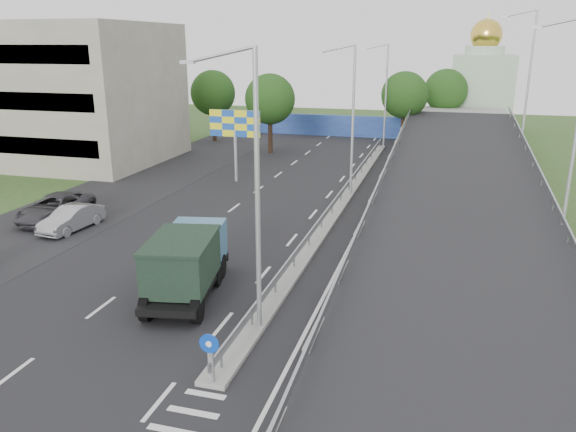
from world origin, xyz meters
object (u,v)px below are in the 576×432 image
(billboard, at_px, (235,128))
(dump_truck, at_px, (187,260))
(lamp_post_mid, at_px, (350,113))
(lamp_post_near, at_px, (252,179))
(parked_car_c, at_px, (55,208))
(church, at_px, (481,87))
(sign_bollard, at_px, (211,358))
(parked_car_b, at_px, (72,218))
(lamp_post_far, at_px, (384,90))

(billboard, height_order, dump_truck, billboard)
(lamp_post_mid, xyz_separation_m, billboard, (-9.11, 2.00, -1.62))
(lamp_post_near, bearing_deg, billboard, 112.49)
(billboard, xyz_separation_m, dump_truck, (5.35, -19.80, -2.63))
(billboard, height_order, parked_car_c, billboard)
(lamp_post_mid, height_order, parked_car_c, lamp_post_mid)
(church, height_order, billboard, church)
(sign_bollard, bearing_deg, parked_car_c, 139.80)
(lamp_post_mid, relative_size, parked_car_b, 2.38)
(lamp_post_mid, bearing_deg, church, 73.78)
(lamp_post_mid, bearing_deg, dump_truck, -101.91)
(lamp_post_mid, xyz_separation_m, church, (9.89, 34.00, -0.50))
(lamp_post_near, distance_m, parked_car_b, 17.05)
(billboard, relative_size, parked_car_c, 1.00)
(church, height_order, parked_car_b, church)
(lamp_post_mid, distance_m, lamp_post_far, 20.00)
(billboard, distance_m, parked_car_c, 14.56)
(parked_car_c, bearing_deg, billboard, 58.03)
(lamp_post_far, relative_size, billboard, 1.83)
(lamp_post_mid, xyz_separation_m, lamp_post_far, (0.00, 20.00, 0.00))
(lamp_post_near, bearing_deg, lamp_post_mid, 90.00)
(lamp_post_near, distance_m, church, 54.90)
(parked_car_b, distance_m, parked_car_c, 2.57)
(church, distance_m, billboard, 37.23)
(billboard, distance_m, parked_car_b, 14.93)
(sign_bollard, bearing_deg, church, 80.19)
(sign_bollard, xyz_separation_m, billboard, (-9.00, 25.83, 3.15))
(lamp_post_far, height_order, parked_car_b, lamp_post_far)
(sign_bollard, xyz_separation_m, parked_car_c, (-16.02, 13.54, -0.27))
(lamp_post_far, distance_m, parked_car_b, 35.00)
(lamp_post_mid, relative_size, lamp_post_far, 1.00)
(lamp_post_near, distance_m, dump_truck, 6.09)
(sign_bollard, bearing_deg, lamp_post_far, 89.86)
(church, relative_size, billboard, 2.51)
(parked_car_c, bearing_deg, lamp_post_mid, 30.29)
(sign_bollard, height_order, lamp_post_near, lamp_post_near)
(dump_truck, relative_size, parked_car_b, 1.58)
(lamp_post_mid, height_order, parked_car_b, lamp_post_mid)
(parked_car_b, bearing_deg, lamp_post_mid, 45.21)
(lamp_post_near, distance_m, lamp_post_far, 40.00)
(lamp_post_near, bearing_deg, sign_bollard, -91.64)
(parked_car_c, bearing_deg, sign_bollard, -42.44)
(sign_bollard, height_order, parked_car_c, sign_bollard)
(parked_car_b, height_order, parked_car_c, parked_car_c)
(lamp_post_mid, bearing_deg, lamp_post_far, 90.00)
(sign_bollard, height_order, billboard, billboard)
(sign_bollard, relative_size, church, 0.12)
(sign_bollard, height_order, lamp_post_mid, lamp_post_mid)
(lamp_post_far, bearing_deg, church, 54.76)
(lamp_post_near, xyz_separation_m, parked_car_c, (-16.13, 9.71, -5.04))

